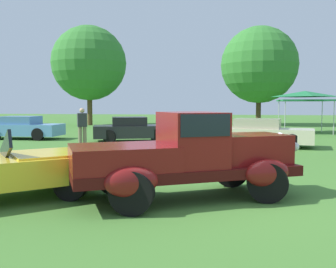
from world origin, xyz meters
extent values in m
plane|color=#42752D|center=(0.00, 0.00, 0.00)|extent=(120.00, 120.00, 0.00)
cube|color=#400B0B|center=(-0.70, 0.04, 0.56)|extent=(4.54, 3.26, 0.20)
cube|color=maroon|center=(0.46, 0.63, 0.94)|extent=(1.93, 1.70, 0.60)
ellipsoid|color=silver|center=(1.20, 1.01, 0.92)|extent=(0.38, 0.54, 0.68)
cube|color=maroon|center=(-0.60, 0.10, 1.18)|extent=(1.55, 1.70, 1.04)
cube|color=black|center=(-0.60, 0.10, 1.48)|extent=(1.48, 1.68, 0.40)
cube|color=maroon|center=(-1.80, -0.51, 0.86)|extent=(2.33, 2.11, 0.48)
ellipsoid|color=maroon|center=(0.20, 1.31, 0.56)|extent=(0.98, 0.74, 0.52)
ellipsoid|color=maroon|center=(0.85, 0.02, 0.56)|extent=(0.98, 0.74, 0.52)
ellipsoid|color=maroon|center=(-2.13, 0.13, 0.56)|extent=(0.98, 0.74, 0.52)
ellipsoid|color=maroon|center=(-1.47, -1.16, 0.56)|extent=(0.98, 0.74, 0.52)
sphere|color=silver|center=(1.04, 1.42, 1.00)|extent=(0.18, 0.18, 0.18)
sphere|color=silver|center=(1.44, 0.64, 1.00)|extent=(0.18, 0.18, 0.18)
cylinder|color=black|center=(0.20, 1.31, 0.38)|extent=(0.76, 0.24, 0.76)
cylinder|color=black|center=(0.85, 0.02, 0.38)|extent=(0.76, 0.24, 0.76)
cylinder|color=black|center=(-2.13, 0.13, 0.38)|extent=(0.76, 0.24, 0.76)
cylinder|color=black|center=(-1.47, -1.16, 0.38)|extent=(0.76, 0.24, 0.76)
cube|color=yellow|center=(-3.45, 0.10, 0.77)|extent=(2.17, 2.15, 0.20)
cube|color=black|center=(-4.15, -0.49, 0.99)|extent=(0.85, 0.99, 0.82)
cube|color=silver|center=(-2.76, 0.69, 0.28)|extent=(1.15, 1.32, 0.12)
cylinder|color=black|center=(-3.87, 0.76, 0.33)|extent=(0.66, 0.20, 0.66)
cylinder|color=black|center=(-2.87, -0.42, 0.33)|extent=(0.66, 0.20, 0.66)
cube|color=#669EDB|center=(-10.62, 11.38, 0.50)|extent=(3.99, 1.72, 0.60)
cube|color=#517EAF|center=(-10.78, 11.38, 1.00)|extent=(1.76, 1.46, 0.44)
cylinder|color=black|center=(-9.42, 10.62, 0.32)|extent=(0.64, 0.22, 0.64)
cube|color=#28282D|center=(-4.58, 11.06, 0.50)|extent=(4.14, 2.77, 0.60)
cube|color=black|center=(-4.72, 11.01, 1.00)|extent=(2.04, 1.89, 0.44)
cylinder|color=black|center=(-3.25, 10.67, 0.32)|extent=(0.64, 0.22, 0.64)
cylinder|color=black|center=(-5.43, 9.97, 0.32)|extent=(0.64, 0.22, 0.64)
cube|color=beige|center=(1.61, 9.71, 0.50)|extent=(4.62, 2.54, 0.60)
cube|color=#B3AB8E|center=(1.44, 9.75, 1.00)|extent=(2.18, 1.81, 0.44)
cylinder|color=black|center=(2.74, 8.69, 0.32)|extent=(0.64, 0.22, 0.64)
cylinder|color=black|center=(0.17, 9.22, 0.32)|extent=(0.64, 0.22, 0.64)
cylinder|color=#7F7056|center=(-6.15, 8.67, 0.43)|extent=(0.16, 0.16, 0.86)
cylinder|color=#7F7056|center=(-6.32, 8.57, 0.43)|extent=(0.16, 0.16, 0.86)
cube|color=#2D2D33|center=(-6.24, 8.62, 1.16)|extent=(0.47, 0.41, 0.60)
sphere|color=tan|center=(-6.24, 8.62, 1.58)|extent=(0.22, 0.22, 0.22)
cylinder|color=#B7B7BC|center=(6.49, 19.51, 1.02)|extent=(0.05, 0.05, 2.05)
cylinder|color=#B7B7BC|center=(6.49, 16.67, 1.02)|extent=(0.05, 0.05, 2.05)
cylinder|color=#B7B7BC|center=(3.64, 19.51, 1.02)|extent=(0.05, 0.05, 2.05)
cylinder|color=#B7B7BC|center=(3.64, 16.67, 1.02)|extent=(0.05, 0.05, 2.05)
cube|color=#1E703D|center=(5.06, 18.09, 2.10)|extent=(3.16, 3.16, 0.10)
pyramid|color=#1E703D|center=(5.06, 18.09, 2.52)|extent=(3.10, 3.10, 0.38)
cylinder|color=brown|center=(-11.91, 24.60, 1.83)|extent=(0.44, 0.44, 3.66)
sphere|color=#337A2D|center=(-11.91, 24.60, 5.46)|extent=(6.52, 6.52, 6.52)
cylinder|color=#47331E|center=(2.90, 27.13, 1.74)|extent=(0.44, 0.44, 3.47)
sphere|color=#337A2D|center=(2.90, 27.13, 5.33)|extent=(6.75, 6.75, 6.75)
camera|label=1|loc=(0.07, -7.12, 1.85)|focal=39.95mm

